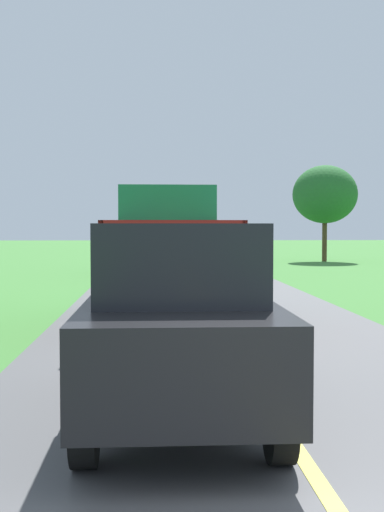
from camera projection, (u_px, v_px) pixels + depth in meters
banana_truck_near at (168, 251)px, 13.83m from camera, size 2.38×5.82×2.80m
banana_truck_far at (167, 239)px, 28.83m from camera, size 2.38×5.81×2.80m
roadside_tree_near_left at (325, 194)px, 38.17m from camera, size 3.75×3.75×5.60m
following_car at (177, 319)px, 6.37m from camera, size 1.74×4.10×1.92m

